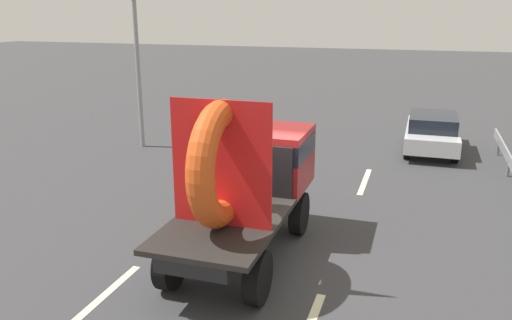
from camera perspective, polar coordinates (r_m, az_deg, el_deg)
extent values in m
plane|color=#38383A|center=(11.16, 0.46, -10.41)|extent=(120.00, 120.00, 0.00)
cylinder|color=black|center=(12.50, -2.86, -4.95)|extent=(0.28, 0.98, 0.98)
cylinder|color=black|center=(12.04, 4.77, -5.84)|extent=(0.28, 0.98, 0.98)
cylinder|color=black|center=(9.90, -9.40, -11.15)|extent=(0.28, 0.98, 0.98)
cylinder|color=black|center=(9.31, 0.20, -12.79)|extent=(0.28, 0.98, 0.98)
cube|color=black|center=(10.65, -1.67, -6.09)|extent=(1.30, 4.97, 0.25)
cube|color=maroon|center=(11.83, 0.90, 0.32)|extent=(2.00, 1.76, 1.35)
cube|color=black|center=(11.71, 0.84, 1.65)|extent=(2.02, 1.67, 0.44)
cube|color=black|center=(9.83, -3.41, -7.00)|extent=(2.00, 3.21, 0.10)
cube|color=black|center=(10.99, -0.52, -1.08)|extent=(1.80, 0.08, 1.10)
torus|color=#D84C19|center=(9.28, -3.87, -0.46)|extent=(0.49, 2.33, 2.33)
cube|color=red|center=(9.28, -3.87, -0.46)|extent=(1.90, 0.03, 2.33)
cylinder|color=black|center=(21.32, 16.59, 2.88)|extent=(0.22, 0.64, 0.64)
cylinder|color=black|center=(21.35, 20.76, 2.52)|extent=(0.22, 0.64, 0.64)
cylinder|color=black|center=(18.71, 16.30, 1.09)|extent=(0.22, 0.64, 0.64)
cylinder|color=black|center=(18.74, 21.06, 0.68)|extent=(0.22, 0.64, 0.64)
cube|color=silver|center=(19.95, 18.75, 2.62)|extent=(1.80, 4.20, 0.55)
cube|color=black|center=(19.74, 18.89, 4.03)|extent=(1.62, 2.35, 0.50)
cylinder|color=gray|center=(19.63, -12.80, 9.18)|extent=(0.16, 0.16, 5.44)
cylinder|color=slate|center=(17.86, 25.97, -0.79)|extent=(0.10, 0.10, 0.55)
cylinder|color=slate|center=(20.32, 25.08, 1.24)|extent=(0.10, 0.10, 0.55)
cube|color=beige|center=(9.98, -17.05, -14.63)|extent=(0.16, 2.73, 0.01)
cube|color=beige|center=(16.92, -0.82, -0.94)|extent=(0.16, 2.09, 0.01)
cube|color=beige|center=(16.02, 11.87, -2.30)|extent=(0.16, 2.52, 0.01)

